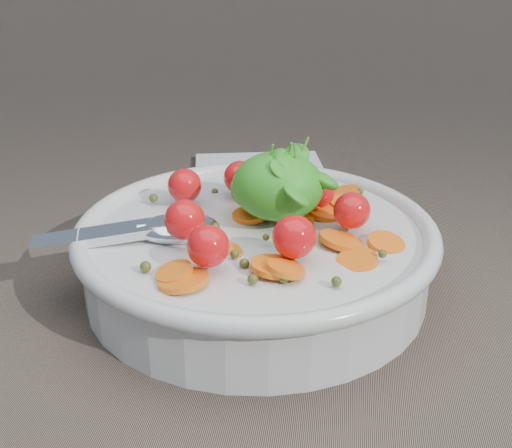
# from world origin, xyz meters

# --- Properties ---
(ground) EXTENTS (6.00, 6.00, 0.00)m
(ground) POSITION_xyz_m (0.00, 0.00, 0.00)
(ground) COLOR brown
(ground) RESTS_ON ground
(bowl) EXTENTS (0.31, 0.29, 0.12)m
(bowl) POSITION_xyz_m (0.01, -0.02, 0.03)
(bowl) COLOR silver
(bowl) RESTS_ON ground
(napkin) EXTENTS (0.18, 0.17, 0.01)m
(napkin) POSITION_xyz_m (-0.03, 0.24, 0.00)
(napkin) COLOR white
(napkin) RESTS_ON ground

